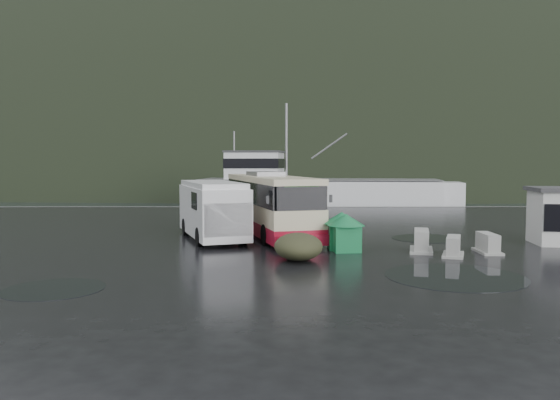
{
  "coord_description": "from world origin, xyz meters",
  "views": [
    {
      "loc": [
        -0.57,
        -22.99,
        3.56
      ],
      "look_at": [
        -0.49,
        3.54,
        1.7
      ],
      "focal_mm": 35.0,
      "sensor_mm": 36.0,
      "label": 1
    }
  ],
  "objects_px": {
    "white_van": "(213,239)",
    "dome_tent": "(298,260)",
    "jersey_barrier_a": "(487,253)",
    "waste_bin_right": "(346,251)",
    "coach_bus": "(269,234)",
    "jersey_barrier_c": "(453,256)",
    "jersey_barrier_b": "(421,252)",
    "waste_bin_left": "(341,249)",
    "fishing_trawler": "(318,200)"
  },
  "relations": [
    {
      "from": "white_van",
      "to": "jersey_barrier_c",
      "type": "bearing_deg",
      "value": -43.85
    },
    {
      "from": "white_van",
      "to": "dome_tent",
      "type": "distance_m",
      "value": 6.52
    },
    {
      "from": "dome_tent",
      "to": "jersey_barrier_a",
      "type": "distance_m",
      "value": 7.62
    },
    {
      "from": "dome_tent",
      "to": "waste_bin_left",
      "type": "bearing_deg",
      "value": 52.71
    },
    {
      "from": "waste_bin_right",
      "to": "jersey_barrier_b",
      "type": "height_order",
      "value": "waste_bin_right"
    },
    {
      "from": "waste_bin_left",
      "to": "jersey_barrier_b",
      "type": "bearing_deg",
      "value": -11.52
    },
    {
      "from": "white_van",
      "to": "fishing_trawler",
      "type": "distance_m",
      "value": 27.09
    },
    {
      "from": "waste_bin_left",
      "to": "jersey_barrier_c",
      "type": "bearing_deg",
      "value": -22.39
    },
    {
      "from": "waste_bin_right",
      "to": "waste_bin_left",
      "type": "bearing_deg",
      "value": 101.14
    },
    {
      "from": "dome_tent",
      "to": "jersey_barrier_a",
      "type": "relative_size",
      "value": 1.6
    },
    {
      "from": "jersey_barrier_b",
      "to": "waste_bin_left",
      "type": "bearing_deg",
      "value": 168.48
    },
    {
      "from": "coach_bus",
      "to": "jersey_barrier_c",
      "type": "height_order",
      "value": "coach_bus"
    },
    {
      "from": "dome_tent",
      "to": "jersey_barrier_c",
      "type": "relative_size",
      "value": 1.65
    },
    {
      "from": "waste_bin_left",
      "to": "jersey_barrier_c",
      "type": "relative_size",
      "value": 1.01
    },
    {
      "from": "coach_bus",
      "to": "fishing_trawler",
      "type": "height_order",
      "value": "fishing_trawler"
    },
    {
      "from": "coach_bus",
      "to": "dome_tent",
      "type": "distance_m",
      "value": 7.31
    },
    {
      "from": "jersey_barrier_a",
      "to": "jersey_barrier_b",
      "type": "distance_m",
      "value": 2.54
    },
    {
      "from": "waste_bin_right",
      "to": "dome_tent",
      "type": "bearing_deg",
      "value": -136.64
    },
    {
      "from": "fishing_trawler",
      "to": "white_van",
      "type": "bearing_deg",
      "value": -96.81
    },
    {
      "from": "white_van",
      "to": "dome_tent",
      "type": "bearing_deg",
      "value": -73.31
    },
    {
      "from": "jersey_barrier_c",
      "to": "waste_bin_left",
      "type": "bearing_deg",
      "value": 157.61
    },
    {
      "from": "coach_bus",
      "to": "jersey_barrier_b",
      "type": "distance_m",
      "value": 8.18
    },
    {
      "from": "dome_tent",
      "to": "jersey_barrier_b",
      "type": "distance_m",
      "value": 5.27
    },
    {
      "from": "dome_tent",
      "to": "jersey_barrier_b",
      "type": "bearing_deg",
      "value": 19.89
    },
    {
      "from": "white_van",
      "to": "waste_bin_right",
      "type": "xyz_separation_m",
      "value": [
        5.72,
        -3.48,
        0.0
      ]
    },
    {
      "from": "dome_tent",
      "to": "jersey_barrier_a",
      "type": "xyz_separation_m",
      "value": [
        7.47,
        1.49,
        0.0
      ]
    },
    {
      "from": "waste_bin_left",
      "to": "fishing_trawler",
      "type": "distance_m",
      "value": 29.15
    },
    {
      "from": "jersey_barrier_b",
      "to": "jersey_barrier_c",
      "type": "bearing_deg",
      "value": -47.73
    },
    {
      "from": "coach_bus",
      "to": "white_van",
      "type": "relative_size",
      "value": 1.71
    },
    {
      "from": "jersey_barrier_b",
      "to": "jersey_barrier_a",
      "type": "bearing_deg",
      "value": -6.75
    },
    {
      "from": "coach_bus",
      "to": "jersey_barrier_b",
      "type": "bearing_deg",
      "value": -56.35
    },
    {
      "from": "waste_bin_left",
      "to": "fishing_trawler",
      "type": "height_order",
      "value": "fishing_trawler"
    },
    {
      "from": "waste_bin_right",
      "to": "jersey_barrier_b",
      "type": "distance_m",
      "value": 2.99
    },
    {
      "from": "white_van",
      "to": "fishing_trawler",
      "type": "bearing_deg",
      "value": 57.01
    },
    {
      "from": "jersey_barrier_a",
      "to": "dome_tent",
      "type": "bearing_deg",
      "value": -168.71
    },
    {
      "from": "coach_bus",
      "to": "jersey_barrier_a",
      "type": "distance_m",
      "value": 10.37
    },
    {
      "from": "white_van",
      "to": "dome_tent",
      "type": "height_order",
      "value": "white_van"
    },
    {
      "from": "white_van",
      "to": "dome_tent",
      "type": "xyz_separation_m",
      "value": [
        3.76,
        -5.33,
        0.0
      ]
    },
    {
      "from": "jersey_barrier_a",
      "to": "jersey_barrier_c",
      "type": "height_order",
      "value": "jersey_barrier_a"
    },
    {
      "from": "waste_bin_left",
      "to": "fishing_trawler",
      "type": "relative_size",
      "value": 0.06
    },
    {
      "from": "white_van",
      "to": "dome_tent",
      "type": "relative_size",
      "value": 2.58
    },
    {
      "from": "white_van",
      "to": "jersey_barrier_b",
      "type": "height_order",
      "value": "white_van"
    },
    {
      "from": "dome_tent",
      "to": "jersey_barrier_c",
      "type": "height_order",
      "value": "dome_tent"
    },
    {
      "from": "jersey_barrier_b",
      "to": "jersey_barrier_c",
      "type": "distance_m",
      "value": 1.4
    },
    {
      "from": "coach_bus",
      "to": "fishing_trawler",
      "type": "xyz_separation_m",
      "value": [
        4.19,
        24.34,
        0.0
      ]
    },
    {
      "from": "waste_bin_right",
      "to": "jersey_barrier_a",
      "type": "relative_size",
      "value": 0.97
    },
    {
      "from": "coach_bus",
      "to": "fishing_trawler",
      "type": "distance_m",
      "value": 24.7
    },
    {
      "from": "jersey_barrier_c",
      "to": "waste_bin_right",
      "type": "bearing_deg",
      "value": 164.48
    },
    {
      "from": "white_van",
      "to": "waste_bin_right",
      "type": "bearing_deg",
      "value": -49.81
    },
    {
      "from": "jersey_barrier_c",
      "to": "fishing_trawler",
      "type": "xyz_separation_m",
      "value": [
        -2.87,
        30.79,
        0.0
      ]
    }
  ]
}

